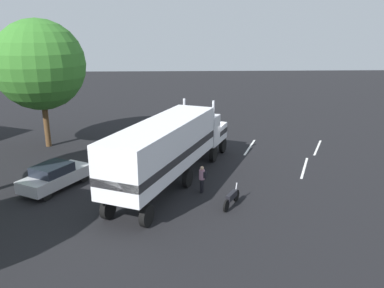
{
  "coord_description": "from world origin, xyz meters",
  "views": [
    {
      "loc": [
        -27.69,
        2.48,
        9.27
      ],
      "look_at": [
        -2.46,
        1.4,
        1.6
      ],
      "focal_mm": 35.63,
      "sensor_mm": 36.0,
      "label": 1
    }
  ],
  "objects_px": {
    "semi_truck": "(171,145)",
    "parked_car": "(55,176)",
    "person_bystander": "(202,178)",
    "tree_right": "(40,65)",
    "motorcycle": "(232,198)"
  },
  "relations": [
    {
      "from": "motorcycle",
      "to": "tree_right",
      "type": "height_order",
      "value": "tree_right"
    },
    {
      "from": "parked_car",
      "to": "tree_right",
      "type": "bearing_deg",
      "value": 19.95
    },
    {
      "from": "semi_truck",
      "to": "motorcycle",
      "type": "height_order",
      "value": "semi_truck"
    },
    {
      "from": "motorcycle",
      "to": "tree_right",
      "type": "relative_size",
      "value": 0.19
    },
    {
      "from": "parked_car",
      "to": "tree_right",
      "type": "relative_size",
      "value": 0.47
    },
    {
      "from": "person_bystander",
      "to": "tree_right",
      "type": "relative_size",
      "value": 0.16
    },
    {
      "from": "semi_truck",
      "to": "tree_right",
      "type": "bearing_deg",
      "value": 50.81
    },
    {
      "from": "person_bystander",
      "to": "motorcycle",
      "type": "distance_m",
      "value": 2.44
    },
    {
      "from": "motorcycle",
      "to": "parked_car",
      "type": "bearing_deg",
      "value": 74.57
    },
    {
      "from": "person_bystander",
      "to": "motorcycle",
      "type": "bearing_deg",
      "value": -142.24
    },
    {
      "from": "person_bystander",
      "to": "tree_right",
      "type": "xyz_separation_m",
      "value": [
        9.75,
        11.99,
        5.68
      ]
    },
    {
      "from": "parked_car",
      "to": "motorcycle",
      "type": "relative_size",
      "value": 2.52
    },
    {
      "from": "semi_truck",
      "to": "parked_car",
      "type": "relative_size",
      "value": 2.96
    },
    {
      "from": "motorcycle",
      "to": "tree_right",
      "type": "distance_m",
      "value": 18.82
    },
    {
      "from": "semi_truck",
      "to": "parked_car",
      "type": "bearing_deg",
      "value": 94.17
    }
  ]
}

